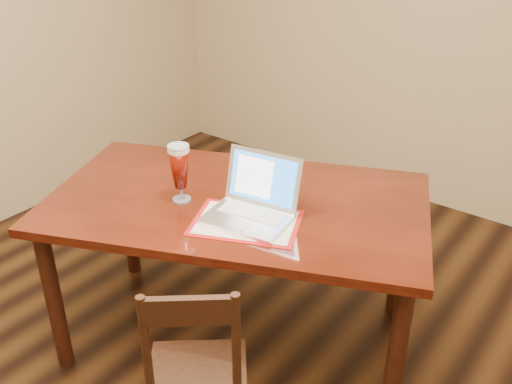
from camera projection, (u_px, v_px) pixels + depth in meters
The scene contains 3 objects.
room_shell at pixel (175, 14), 1.83m from camera, with size 4.51×5.01×2.71m.
dining_table at pixel (236, 216), 2.72m from camera, with size 2.01×1.61×1.11m.
dining_chair at pixel (197, 377), 2.23m from camera, with size 0.54×0.54×0.92m.
Camera 1 is at (1.34, -1.35, 2.12)m, focal length 40.00 mm.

